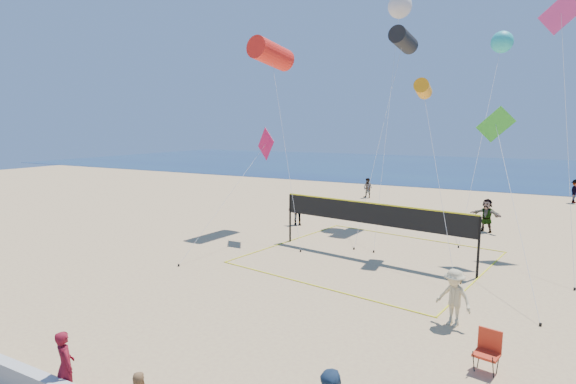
% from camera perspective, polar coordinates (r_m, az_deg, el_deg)
% --- Properties ---
extents(ground, '(120.00, 120.00, 0.00)m').
position_cam_1_polar(ground, '(11.85, -4.00, -22.57)').
color(ground, tan).
rests_on(ground, ground).
extents(ocean, '(140.00, 50.00, 0.03)m').
position_cam_1_polar(ocean, '(71.06, 23.57, 2.74)').
color(ocean, navy).
rests_on(ocean, ground).
extents(woman, '(0.69, 0.58, 1.61)m').
position_cam_1_polar(woman, '(11.80, -26.42, -19.14)').
color(woman, maroon).
rests_on(woman, ground).
extents(bystander_b, '(1.32, 1.06, 1.78)m').
position_cam_1_polar(bystander_b, '(15.00, 20.31, -12.46)').
color(bystander_b, '#CBB987').
rests_on(bystander_b, ground).
extents(far_person_0, '(1.18, 0.92, 1.87)m').
position_cam_1_polar(far_person_0, '(27.87, 1.18, -2.31)').
color(far_person_0, gray).
rests_on(far_person_0, ground).
extents(far_person_1, '(1.89, 1.15, 1.94)m').
position_cam_1_polar(far_person_1, '(28.49, 23.90, -2.73)').
color(far_person_1, gray).
rests_on(far_person_1, ground).
extents(far_person_3, '(0.96, 0.83, 1.70)m').
position_cam_1_polar(far_person_3, '(39.02, 10.10, 0.50)').
color(far_person_3, gray).
rests_on(far_person_3, ground).
extents(far_person_4, '(1.10, 1.40, 1.90)m').
position_cam_1_polar(far_person_4, '(42.58, 32.68, 0.09)').
color(far_person_4, gray).
rests_on(far_person_4, ground).
extents(camp_chair, '(0.67, 0.79, 1.18)m').
position_cam_1_polar(camp_chair, '(12.85, 24.06, -17.68)').
color(camp_chair, red).
rests_on(camp_chair, ground).
extents(volleyball_net, '(11.24, 11.11, 2.61)m').
position_cam_1_polar(volleyball_net, '(21.18, 10.57, -3.47)').
color(volleyball_net, black).
rests_on(volleyball_net, ground).
extents(kite_0, '(4.85, 5.79, 11.09)m').
position_cam_1_polar(kite_0, '(27.17, -2.15, 17.12)').
color(kite_0, red).
rests_on(kite_0, ground).
extents(kite_1, '(1.28, 8.46, 11.88)m').
position_cam_1_polar(kite_1, '(29.12, 14.45, 18.17)').
color(kite_1, black).
rests_on(kite_1, ground).
extents(kite_2, '(2.89, 5.32, 8.23)m').
position_cam_1_polar(kite_2, '(22.02, 16.78, 12.40)').
color(kite_2, orange).
rests_on(kite_2, ground).
extents(kite_3, '(1.70, 6.56, 6.05)m').
position_cam_1_polar(kite_3, '(23.77, -3.22, 5.57)').
color(kite_3, '#BC0C4A').
rests_on(kite_3, ground).
extents(kite_4, '(2.89, 7.02, 6.98)m').
position_cam_1_polar(kite_4, '(21.68, 25.06, 6.89)').
color(kite_4, green).
rests_on(kite_4, ground).
extents(kite_5, '(1.97, 6.66, 12.36)m').
position_cam_1_polar(kite_5, '(25.81, 31.41, 17.82)').
color(kite_5, '#DC367F').
rests_on(kite_5, ground).
extents(kite_6, '(2.21, 9.07, 14.13)m').
position_cam_1_polar(kite_6, '(30.62, 14.02, 21.91)').
color(kite_6, silver).
rests_on(kite_6, ground).
extents(kite_7, '(1.69, 10.38, 12.17)m').
position_cam_1_polar(kite_7, '(33.51, 25.54, 16.80)').
color(kite_7, '#26B5B5').
rests_on(kite_7, ground).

